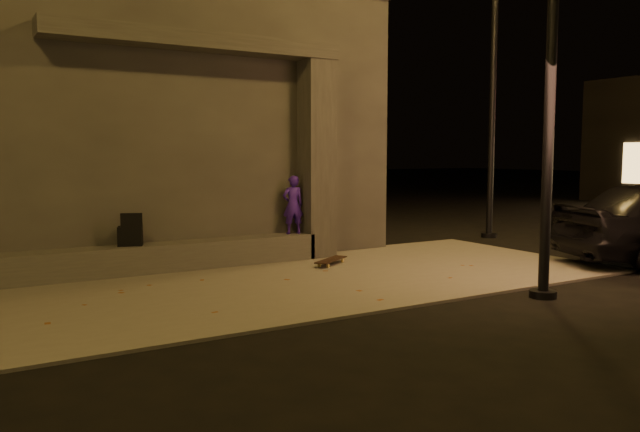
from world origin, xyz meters
TOP-DOWN VIEW (x-y plane):
  - ground at (0.00, 0.00)m, footprint 120.00×120.00m
  - sidewalk at (0.00, 2.00)m, footprint 11.00×4.40m
  - building at (-1.00, 6.49)m, footprint 9.00×5.10m
  - ledge at (-1.50, 3.75)m, footprint 6.00×0.55m
  - column at (1.70, 3.75)m, footprint 0.55×0.55m
  - canopy at (-0.50, 3.80)m, footprint 5.00×0.70m
  - skateboarder at (1.20, 3.75)m, footprint 0.42×0.31m
  - backpack at (-1.73, 3.75)m, footprint 0.43×0.35m
  - skateboard at (1.44, 2.81)m, footprint 0.85×0.66m
  - street_lamp_2 at (6.66, 4.21)m, footprint 0.36×0.36m

SIDE VIEW (x-z plane):
  - ground at x=0.00m, z-range 0.00..0.00m
  - sidewalk at x=0.00m, z-range 0.00..0.04m
  - skateboard at x=1.44m, z-range 0.07..0.17m
  - ledge at x=-1.50m, z-range 0.04..0.49m
  - backpack at x=-1.73m, z-range 0.41..0.94m
  - skateboarder at x=1.20m, z-range 0.49..1.56m
  - column at x=1.70m, z-range 0.04..3.64m
  - building at x=-1.00m, z-range -0.01..5.22m
  - canopy at x=-0.50m, z-range 3.64..3.92m
  - street_lamp_2 at x=6.66m, z-range 0.47..7.29m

